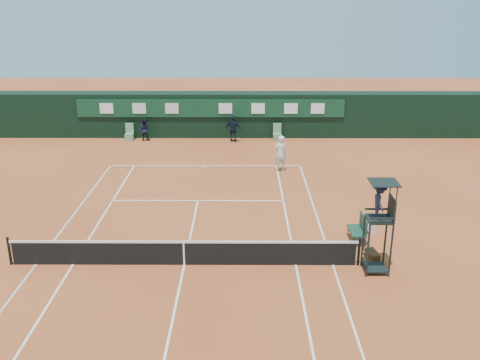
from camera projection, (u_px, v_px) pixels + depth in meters
name	position (u px, v px, depth m)	size (l,w,h in m)	color
ground	(184.00, 265.00, 19.71)	(90.00, 90.00, 0.00)	#C15B2D
court_lines	(184.00, 265.00, 19.71)	(11.05, 23.85, 0.01)	silver
tennis_net	(184.00, 252.00, 19.54)	(12.90, 0.10, 1.10)	black
back_wall	(211.00, 114.00, 36.88)	(40.00, 1.65, 3.00)	black
linesman_chair_left	(129.00, 136.00, 36.11)	(0.55, 0.50, 1.15)	#62966E
linesman_chair_right	(277.00, 136.00, 36.07)	(0.55, 0.50, 1.15)	#5D8F64
umpire_chair	(380.00, 208.00, 18.44)	(0.96, 0.95, 3.42)	black
player_bench	(359.00, 228.00, 21.36)	(0.56, 1.20, 1.10)	#183E2B
tennis_bag	(373.00, 255.00, 20.15)	(0.33, 0.75, 0.28)	black
cooler	(367.00, 224.00, 22.36)	(0.57, 0.57, 0.65)	silver
tennis_ball	(278.00, 195.00, 26.33)	(0.07, 0.07, 0.07)	#B4C72E
player	(280.00, 153.00, 29.66)	(0.75, 0.49, 2.06)	silver
ball_kid_left	(144.00, 130.00, 35.91)	(0.72, 0.56, 1.48)	black
ball_kid_right	(233.00, 129.00, 35.54)	(1.03, 0.43, 1.76)	black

